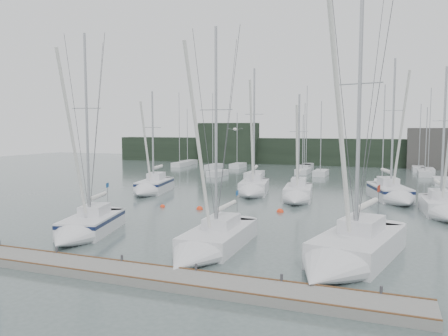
{
  "coord_description": "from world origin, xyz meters",
  "views": [
    {
      "loc": [
        10.12,
        -21.84,
        6.88
      ],
      "look_at": [
        -0.06,
        5.0,
        4.28
      ],
      "focal_mm": 35.0,
      "sensor_mm": 36.0,
      "label": 1
    }
  ],
  "objects_px": {
    "buoy_b": "(280,212)",
    "buoy_c": "(163,207)",
    "sailboat_mid_a": "(150,188)",
    "sailboat_mid_e": "(443,210)",
    "sailboat_mid_b": "(252,189)",
    "sailboat_mid_c": "(297,195)",
    "sailboat_near_center": "(206,246)",
    "sailboat_near_right": "(345,256)",
    "sailboat_mid_d": "(394,195)",
    "sailboat_near_left": "(83,229)",
    "buoy_a": "(200,209)"
  },
  "relations": [
    {
      "from": "buoy_b",
      "to": "buoy_c",
      "type": "xyz_separation_m",
      "value": [
        -10.25,
        -1.35,
        0.0
      ]
    },
    {
      "from": "sailboat_mid_a",
      "to": "buoy_b",
      "type": "height_order",
      "value": "sailboat_mid_a"
    },
    {
      "from": "sailboat_mid_e",
      "to": "sailboat_mid_b",
      "type": "bearing_deg",
      "value": 158.27
    },
    {
      "from": "sailboat_mid_b",
      "to": "sailboat_mid_c",
      "type": "bearing_deg",
      "value": -33.76
    },
    {
      "from": "sailboat_mid_b",
      "to": "sailboat_mid_c",
      "type": "relative_size",
      "value": 1.28
    },
    {
      "from": "sailboat_near_center",
      "to": "buoy_b",
      "type": "distance_m",
      "value": 13.56
    },
    {
      "from": "sailboat_near_right",
      "to": "buoy_b",
      "type": "xyz_separation_m",
      "value": [
        -6.4,
        13.16,
        -0.62
      ]
    },
    {
      "from": "buoy_c",
      "to": "sailboat_mid_e",
      "type": "bearing_deg",
      "value": 9.55
    },
    {
      "from": "sailboat_near_center",
      "to": "sailboat_mid_b",
      "type": "relative_size",
      "value": 0.97
    },
    {
      "from": "sailboat_mid_e",
      "to": "buoy_c",
      "type": "relative_size",
      "value": 27.83
    },
    {
      "from": "sailboat_mid_c",
      "to": "sailboat_mid_d",
      "type": "relative_size",
      "value": 0.76
    },
    {
      "from": "sailboat_mid_b",
      "to": "buoy_c",
      "type": "xyz_separation_m",
      "value": [
        -5.45,
        -9.22,
        -0.64
      ]
    },
    {
      "from": "sailboat_near_center",
      "to": "sailboat_mid_d",
      "type": "bearing_deg",
      "value": 65.47
    },
    {
      "from": "sailboat_near_left",
      "to": "sailboat_mid_d",
      "type": "height_order",
      "value": "sailboat_mid_d"
    },
    {
      "from": "buoy_a",
      "to": "buoy_c",
      "type": "height_order",
      "value": "buoy_a"
    },
    {
      "from": "buoy_b",
      "to": "sailboat_mid_b",
      "type": "bearing_deg",
      "value": 121.43
    },
    {
      "from": "sailboat_near_left",
      "to": "sailboat_near_right",
      "type": "height_order",
      "value": "sailboat_near_right"
    },
    {
      "from": "buoy_b",
      "to": "buoy_c",
      "type": "bearing_deg",
      "value": -172.48
    },
    {
      "from": "sailboat_mid_b",
      "to": "buoy_a",
      "type": "xyz_separation_m",
      "value": [
        -1.92,
        -9.13,
        -0.64
      ]
    },
    {
      "from": "sailboat_mid_a",
      "to": "buoy_a",
      "type": "bearing_deg",
      "value": -48.56
    },
    {
      "from": "sailboat_near_center",
      "to": "sailboat_mid_e",
      "type": "height_order",
      "value": "sailboat_near_center"
    },
    {
      "from": "buoy_a",
      "to": "buoy_c",
      "type": "distance_m",
      "value": 3.53
    },
    {
      "from": "sailboat_mid_e",
      "to": "sailboat_near_center",
      "type": "bearing_deg",
      "value": -133.93
    },
    {
      "from": "buoy_a",
      "to": "buoy_b",
      "type": "relative_size",
      "value": 0.95
    },
    {
      "from": "sailboat_mid_c",
      "to": "sailboat_mid_a",
      "type": "bearing_deg",
      "value": 174.33
    },
    {
      "from": "sailboat_near_left",
      "to": "buoy_b",
      "type": "xyz_separation_m",
      "value": [
        9.69,
        12.78,
        -0.56
      ]
    },
    {
      "from": "sailboat_near_left",
      "to": "sailboat_mid_a",
      "type": "distance_m",
      "value": 18.85
    },
    {
      "from": "sailboat_near_center",
      "to": "buoy_b",
      "type": "height_order",
      "value": "sailboat_near_center"
    },
    {
      "from": "buoy_b",
      "to": "sailboat_near_left",
      "type": "bearing_deg",
      "value": -127.17
    },
    {
      "from": "sailboat_mid_d",
      "to": "buoy_b",
      "type": "relative_size",
      "value": 24.37
    },
    {
      "from": "sailboat_near_left",
      "to": "sailboat_mid_d",
      "type": "bearing_deg",
      "value": 34.26
    },
    {
      "from": "sailboat_mid_b",
      "to": "buoy_a",
      "type": "distance_m",
      "value": 9.35
    },
    {
      "from": "sailboat_mid_c",
      "to": "buoy_b",
      "type": "xyz_separation_m",
      "value": [
        -0.27,
        -5.68,
        -0.59
      ]
    },
    {
      "from": "sailboat_mid_b",
      "to": "buoy_a",
      "type": "relative_size",
      "value": 24.81
    },
    {
      "from": "sailboat_near_right",
      "to": "sailboat_mid_a",
      "type": "bearing_deg",
      "value": 153.21
    },
    {
      "from": "sailboat_mid_d",
      "to": "buoy_a",
      "type": "height_order",
      "value": "sailboat_mid_d"
    },
    {
      "from": "sailboat_near_center",
      "to": "buoy_a",
      "type": "xyz_separation_m",
      "value": [
        -5.82,
        12.26,
        -0.49
      ]
    },
    {
      "from": "buoy_b",
      "to": "sailboat_mid_d",
      "type": "bearing_deg",
      "value": 44.59
    },
    {
      "from": "sailboat_mid_e",
      "to": "buoy_c",
      "type": "height_order",
      "value": "sailboat_mid_e"
    },
    {
      "from": "sailboat_near_right",
      "to": "sailboat_mid_e",
      "type": "bearing_deg",
      "value": 82.57
    },
    {
      "from": "sailboat_mid_a",
      "to": "buoy_a",
      "type": "xyz_separation_m",
      "value": [
        8.58,
        -6.48,
        -0.64
      ]
    },
    {
      "from": "sailboat_mid_b",
      "to": "sailboat_mid_d",
      "type": "distance_m",
      "value": 13.69
    },
    {
      "from": "sailboat_mid_c",
      "to": "sailboat_mid_e",
      "type": "xyz_separation_m",
      "value": [
        12.08,
        -3.23,
        -0.02
      ]
    },
    {
      "from": "sailboat_mid_d",
      "to": "sailboat_mid_b",
      "type": "bearing_deg",
      "value": 167.13
    },
    {
      "from": "sailboat_mid_b",
      "to": "buoy_b",
      "type": "bearing_deg",
      "value": -69.11
    },
    {
      "from": "buoy_a",
      "to": "sailboat_mid_a",
      "type": "bearing_deg",
      "value": 142.95
    },
    {
      "from": "sailboat_near_center",
      "to": "buoy_a",
      "type": "bearing_deg",
      "value": 114.57
    },
    {
      "from": "sailboat_near_left",
      "to": "sailboat_mid_e",
      "type": "xyz_separation_m",
      "value": [
        22.04,
        15.23,
        0.02
      ]
    },
    {
      "from": "sailboat_near_left",
      "to": "sailboat_mid_e",
      "type": "bearing_deg",
      "value": 19.67
    },
    {
      "from": "sailboat_mid_d",
      "to": "buoy_a",
      "type": "bearing_deg",
      "value": -163.85
    }
  ]
}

